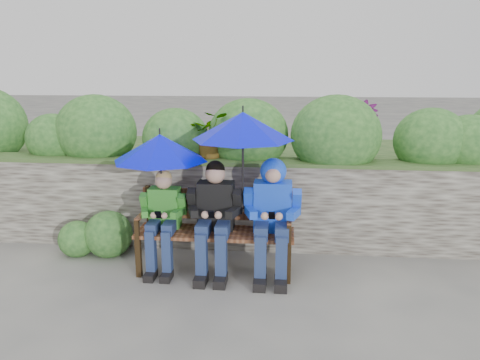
# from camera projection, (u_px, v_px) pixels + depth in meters

# --- Properties ---
(ground) EXTENTS (60.00, 60.00, 0.00)m
(ground) POSITION_uv_depth(u_px,v_px,m) (239.00, 272.00, 4.81)
(ground) COLOR #595959
(ground) RESTS_ON ground
(garden_backdrop) EXTENTS (8.00, 2.87, 1.86)m
(garden_backdrop) POSITION_uv_depth(u_px,v_px,m) (246.00, 176.00, 6.19)
(garden_backdrop) COLOR #474038
(garden_backdrop) RESTS_ON ground
(park_bench) EXTENTS (1.59, 0.47, 0.84)m
(park_bench) POSITION_uv_depth(u_px,v_px,m) (216.00, 225.00, 4.79)
(park_bench) COLOR black
(park_bench) RESTS_ON ground
(boy_left) EXTENTS (0.46, 0.54, 1.04)m
(boy_left) POSITION_uv_depth(u_px,v_px,m) (163.00, 216.00, 4.75)
(boy_left) COLOR #267A28
(boy_left) RESTS_ON ground
(boy_middle) EXTENTS (0.54, 0.63, 1.15)m
(boy_middle) POSITION_uv_depth(u_px,v_px,m) (215.00, 213.00, 4.68)
(boy_middle) COLOR black
(boy_middle) RESTS_ON ground
(boy_right) EXTENTS (0.56, 0.68, 1.18)m
(boy_right) POSITION_uv_depth(u_px,v_px,m) (272.00, 209.00, 4.62)
(boy_right) COLOR #0B37D4
(boy_right) RESTS_ON ground
(umbrella_left) EXTENTS (0.95, 0.95, 0.82)m
(umbrella_left) POSITION_uv_depth(u_px,v_px,m) (160.00, 148.00, 4.62)
(umbrella_left) COLOR #0008F1
(umbrella_left) RESTS_ON ground
(umbrella_right) EXTENTS (0.99, 0.99, 1.03)m
(umbrella_right) POSITION_uv_depth(u_px,v_px,m) (243.00, 126.00, 4.47)
(umbrella_right) COLOR #0008F1
(umbrella_right) RESTS_ON ground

